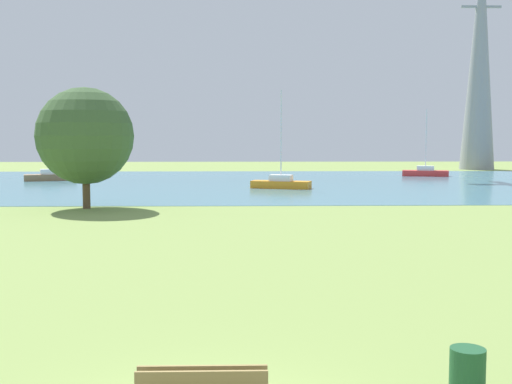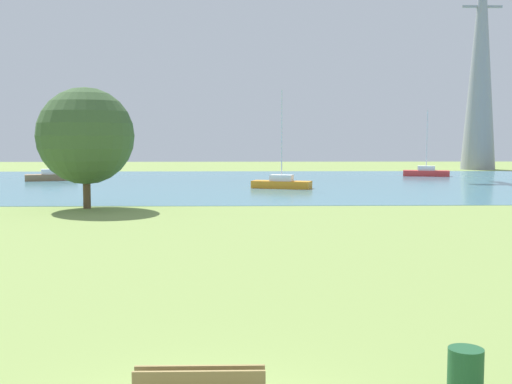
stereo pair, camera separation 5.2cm
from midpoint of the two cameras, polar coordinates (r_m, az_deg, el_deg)
ground_plane at (r=30.78m, az=-2.50°, el=-2.85°), size 160.00×160.00×0.00m
litter_bin at (r=11.06m, az=18.18°, el=-15.08°), size 0.56×0.56×0.80m
water_surface at (r=58.64m, az=-2.02°, el=0.83°), size 140.00×40.00×0.02m
sailboat_orange at (r=52.14m, az=2.21°, el=0.84°), size 5.03×2.93×7.97m
sailboat_red at (r=71.15m, az=14.83°, el=1.74°), size 5.03×2.74×7.14m
sailboat_brown at (r=64.76m, az=-17.89°, el=1.38°), size 5.03×2.98×7.02m
tree_east_far at (r=38.51m, az=-15.02°, el=4.84°), size 5.63×5.63×7.05m
electricity_pylon at (r=89.30m, az=19.30°, el=11.55°), size 6.40×4.40×29.90m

